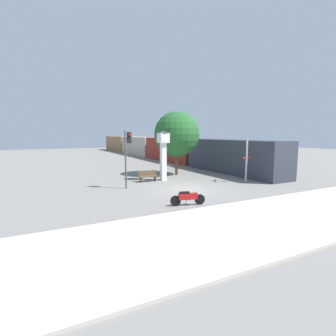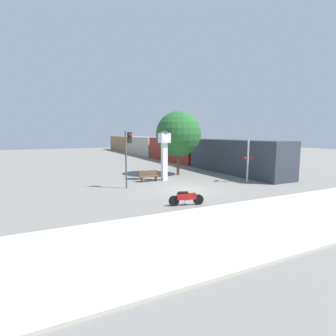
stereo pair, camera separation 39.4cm
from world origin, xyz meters
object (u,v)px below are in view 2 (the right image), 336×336
(bench, at_px, (149,176))
(clock_tower, at_px, (164,148))
(railroad_crossing_signal, at_px, (248,158))
(traffic_light, at_px, (128,149))
(freight_train, at_px, (156,147))
(street_tree, at_px, (178,134))
(motorcycle, at_px, (186,198))

(bench, bearing_deg, clock_tower, 0.09)
(railroad_crossing_signal, bearing_deg, traffic_light, 167.96)
(clock_tower, distance_m, freight_train, 22.30)
(railroad_crossing_signal, bearing_deg, freight_train, 84.16)
(clock_tower, relative_size, street_tree, 0.69)
(bench, bearing_deg, street_tree, 28.24)
(motorcycle, relative_size, traffic_light, 0.47)
(bench, bearing_deg, traffic_light, -141.56)
(motorcycle, distance_m, bench, 7.93)
(freight_train, distance_m, railroad_crossing_signal, 24.75)
(clock_tower, relative_size, bench, 2.66)
(traffic_light, bearing_deg, freight_train, 61.76)
(freight_train, bearing_deg, clock_tower, -111.82)
(street_tree, bearing_deg, clock_tower, -139.66)
(traffic_light, bearing_deg, street_tree, 32.33)
(motorcycle, relative_size, bench, 1.24)
(motorcycle, relative_size, street_tree, 0.32)
(freight_train, relative_size, railroad_crossing_signal, 14.51)
(traffic_light, xyz_separation_m, street_tree, (6.35, 4.02, 1.06))
(clock_tower, relative_size, freight_train, 0.08)
(clock_tower, xyz_separation_m, bench, (-1.47, -0.00, -2.33))
(motorcycle, xyz_separation_m, street_tree, (4.88, 10.01, 3.54))
(motorcycle, height_order, railroad_crossing_signal, railroad_crossing_signal)
(motorcycle, relative_size, clock_tower, 0.46)
(freight_train, height_order, traffic_light, traffic_light)
(freight_train, bearing_deg, street_tree, -107.28)
(clock_tower, distance_m, street_tree, 3.49)
(traffic_light, relative_size, bench, 2.64)
(motorcycle, bearing_deg, traffic_light, 118.03)
(motorcycle, xyz_separation_m, bench, (0.90, 7.88, 0.06))
(clock_tower, xyz_separation_m, freight_train, (8.28, 20.68, -1.12))
(clock_tower, bearing_deg, freight_train, 68.18)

